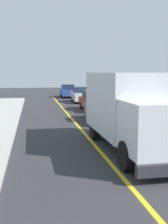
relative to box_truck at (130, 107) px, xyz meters
The scene contains 6 objects.
centre_line_yellow 2.21m from the box_truck, 169.55° to the right, with size 0.16×56.00×0.01m, color gold.
box_truck is the anchor object (origin of this frame).
parked_car_near 6.96m from the box_truck, 84.54° to the left, with size 1.91×4.44×1.67m.
parked_car_mid 12.55m from the box_truck, 84.69° to the left, with size 1.90×4.44×1.67m.
parked_car_far 19.24m from the box_truck, 86.38° to the left, with size 1.96×4.46×1.67m.
parked_car_furthest 25.68m from the box_truck, 88.71° to the left, with size 1.88×4.43×1.67m.
Camera 1 is at (-2.67, -0.91, 3.21)m, focal length 45.38 mm.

